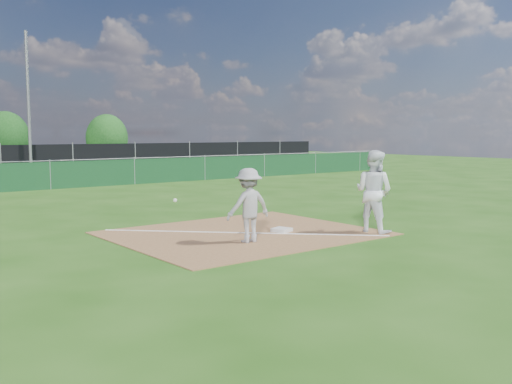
% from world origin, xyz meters
% --- Properties ---
extents(ground, '(90.00, 90.00, 0.00)m').
position_xyz_m(ground, '(0.00, 10.00, 0.00)').
color(ground, '#204B10').
rests_on(ground, ground).
extents(infield_dirt, '(6.00, 5.00, 0.02)m').
position_xyz_m(infield_dirt, '(0.00, 1.00, 0.01)').
color(infield_dirt, brown).
rests_on(infield_dirt, ground).
extents(foul_line, '(5.01, 5.01, 0.01)m').
position_xyz_m(foul_line, '(0.00, 1.00, 0.03)').
color(foul_line, white).
rests_on(foul_line, infield_dirt).
extents(green_fence, '(44.00, 0.05, 1.20)m').
position_xyz_m(green_fence, '(0.00, 15.00, 0.60)').
color(green_fence, '#0F371B').
rests_on(green_fence, ground).
extents(black_fence, '(46.00, 0.04, 1.80)m').
position_xyz_m(black_fence, '(0.00, 23.00, 0.90)').
color(black_fence, black).
rests_on(black_fence, ground).
extents(light_pole, '(0.16, 0.16, 8.00)m').
position_xyz_m(light_pole, '(1.50, 22.70, 4.00)').
color(light_pole, slate).
rests_on(light_pole, ground).
extents(first_base, '(0.52, 0.52, 0.09)m').
position_xyz_m(first_base, '(0.86, 0.57, 0.06)').
color(first_base, silver).
rests_on(first_base, infield_dirt).
extents(play_at_first, '(2.50, 0.70, 1.65)m').
position_xyz_m(play_at_first, '(-0.61, 0.00, 0.85)').
color(play_at_first, '#ABABAD').
rests_on(play_at_first, infield_dirt).
extents(runner, '(0.92, 1.10, 2.03)m').
position_xyz_m(runner, '(2.66, -0.81, 1.02)').
color(runner, white).
rests_on(runner, ground).
extents(car_right, '(4.48, 2.16, 1.26)m').
position_xyz_m(car_right, '(5.09, 27.60, 0.64)').
color(car_right, black).
rests_on(car_right, parking_lot).
extents(tree_mid, '(3.41, 3.41, 4.05)m').
position_xyz_m(tree_mid, '(3.24, 34.38, 2.08)').
color(tree_mid, '#382316').
rests_on(tree_mid, ground).
extents(tree_right, '(3.35, 3.35, 3.97)m').
position_xyz_m(tree_right, '(10.96, 34.05, 2.05)').
color(tree_right, '#382316').
rests_on(tree_right, ground).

